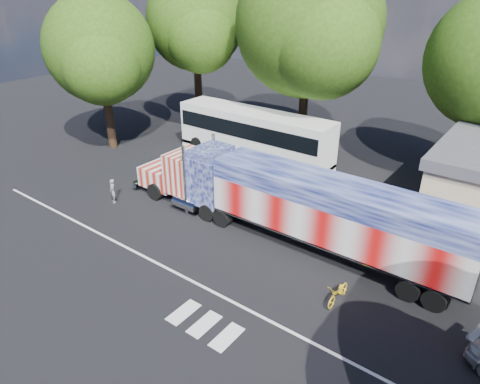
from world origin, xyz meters
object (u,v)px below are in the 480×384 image
Objects in this scene: bicycle at (338,293)px; tree_n_mid at (310,24)px; woman at (113,191)px; tree_w_a at (100,49)px; semi_truck at (290,202)px; tree_nw_a at (196,22)px; coach_bus at (254,134)px.

tree_n_mid reaches higher than bicycle.
woman is 0.13× the size of tree_w_a.
tree_n_mid reaches higher than semi_truck.
bicycle is 26.02m from tree_w_a.
woman is 12.76m from tree_w_a.
tree_nw_a is (-17.01, 11.84, 7.40)m from semi_truck.
tree_n_mid is at bearing 55.90° from coach_bus.
semi_truck is 11.55× the size of bicycle.
tree_w_a is at bearing -146.36° from tree_n_mid.
tree_w_a is at bearing -106.68° from tree_nw_a.
coach_bus is 13.64m from tree_w_a.
tree_w_a is (-24.00, 6.58, 7.62)m from bicycle.
bicycle is 0.15× the size of tree_w_a.
woman is (-11.30, -3.01, -1.49)m from semi_truck.
bicycle is (4.48, -3.12, -1.81)m from semi_truck.
tree_n_mid is at bearing 116.32° from semi_truck.
bicycle is at bearing -34.85° from tree_nw_a.
coach_bus is at bearing -19.87° from tree_nw_a.
bicycle is at bearing -15.32° from tree_w_a.
bicycle is (15.78, -0.11, -0.32)m from woman.
tree_nw_a is at bearing 145.15° from semi_truck.
tree_w_a is (-2.51, -8.38, -1.59)m from tree_nw_a.
bicycle is at bearing 21.60° from woman.
tree_w_a is at bearing -154.09° from coach_bus.
woman is at bearing -103.11° from coach_bus.
tree_n_mid is (-10.60, 15.49, 9.54)m from bicycle.
bicycle is (13.03, -11.90, -1.51)m from coach_bus.
semi_truck is 1.48× the size of tree_nw_a.
tree_n_mid is (10.89, 0.53, 0.33)m from tree_nw_a.
semi_truck is at bearing 146.59° from bicycle.
woman is 0.11× the size of tree_nw_a.
semi_truck is at bearing -34.85° from tree_nw_a.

